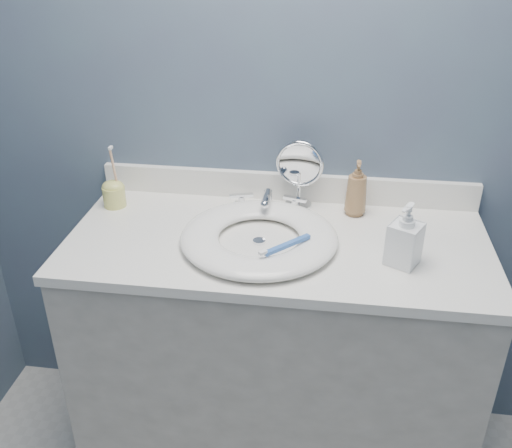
% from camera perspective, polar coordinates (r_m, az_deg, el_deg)
% --- Properties ---
extents(back_wall, '(2.20, 0.02, 2.40)m').
position_cam_1_polar(back_wall, '(1.78, 3.30, 11.99)').
color(back_wall, '#4C6272').
rests_on(back_wall, ground).
extents(vanity_cabinet, '(1.20, 0.55, 0.85)m').
position_cam_1_polar(vanity_cabinet, '(1.92, 1.91, -13.26)').
color(vanity_cabinet, beige).
rests_on(vanity_cabinet, ground).
extents(countertop, '(1.22, 0.57, 0.03)m').
position_cam_1_polar(countertop, '(1.66, 2.15, -1.91)').
color(countertop, white).
rests_on(countertop, vanity_cabinet).
extents(backsplash, '(1.22, 0.02, 0.09)m').
position_cam_1_polar(backsplash, '(1.87, 3.03, 3.77)').
color(backsplash, white).
rests_on(backsplash, countertop).
extents(basin, '(0.45, 0.45, 0.04)m').
position_cam_1_polar(basin, '(1.62, 0.31, -1.29)').
color(basin, white).
rests_on(basin, countertop).
extents(drain, '(0.04, 0.04, 0.01)m').
position_cam_1_polar(drain, '(1.63, 0.31, -1.75)').
color(drain, silver).
rests_on(drain, countertop).
extents(faucet, '(0.25, 0.13, 0.07)m').
position_cam_1_polar(faucet, '(1.79, 1.15, 2.08)').
color(faucet, silver).
rests_on(faucet, countertop).
extents(makeup_mirror, '(0.15, 0.09, 0.22)m').
position_cam_1_polar(makeup_mirror, '(1.79, 4.37, 5.27)').
color(makeup_mirror, silver).
rests_on(makeup_mirror, countertop).
extents(soap_bottle_amber, '(0.07, 0.07, 0.18)m').
position_cam_1_polar(soap_bottle_amber, '(1.78, 10.04, 3.54)').
color(soap_bottle_amber, olive).
rests_on(soap_bottle_amber, countertop).
extents(soap_bottle_clear, '(0.11, 0.11, 0.18)m').
position_cam_1_polar(soap_bottle_clear, '(1.55, 14.72, -1.01)').
color(soap_bottle_clear, white).
rests_on(soap_bottle_clear, countertop).
extents(toothbrush_holder, '(0.07, 0.07, 0.20)m').
position_cam_1_polar(toothbrush_holder, '(1.87, -14.03, 3.07)').
color(toothbrush_holder, '#D4D36A').
rests_on(toothbrush_holder, countertop).
extents(toothbrush_lying, '(0.13, 0.13, 0.02)m').
position_cam_1_polar(toothbrush_lying, '(1.53, 2.97, -2.17)').
color(toothbrush_lying, '#3262B3').
rests_on(toothbrush_lying, basin).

